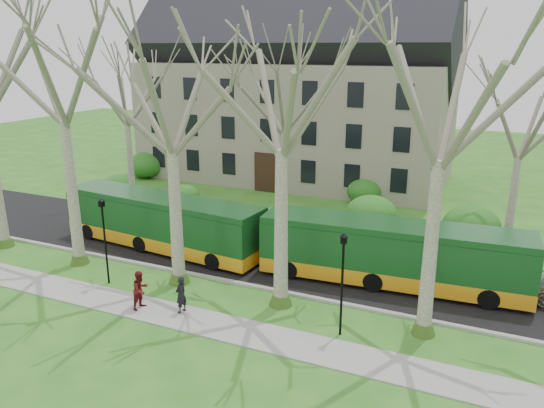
# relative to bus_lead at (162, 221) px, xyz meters

# --- Properties ---
(ground) EXTENTS (120.00, 120.00, 0.00)m
(ground) POSITION_rel_bus_lead_xyz_m (6.33, -4.11, -1.65)
(ground) COLOR #2B6B1E
(ground) RESTS_ON ground
(sidewalk) EXTENTS (70.00, 2.00, 0.06)m
(sidewalk) POSITION_rel_bus_lead_xyz_m (6.33, -6.61, -1.62)
(sidewalk) COLOR gray
(sidewalk) RESTS_ON ground
(road) EXTENTS (80.00, 8.00, 0.06)m
(road) POSITION_rel_bus_lead_xyz_m (6.33, 1.39, -1.62)
(road) COLOR black
(road) RESTS_ON ground
(curb) EXTENTS (80.00, 0.25, 0.14)m
(curb) POSITION_rel_bus_lead_xyz_m (6.33, -2.61, -1.58)
(curb) COLOR #A5A39E
(curb) RESTS_ON ground
(building) EXTENTS (26.50, 12.20, 16.00)m
(building) POSITION_rel_bus_lead_xyz_m (0.33, 19.89, 6.41)
(building) COLOR gray
(building) RESTS_ON ground
(tree_row_verge) EXTENTS (49.00, 7.00, 14.00)m
(tree_row_verge) POSITION_rel_bus_lead_xyz_m (6.33, -3.81, 5.35)
(tree_row_verge) COLOR gray
(tree_row_verge) RESTS_ON ground
(tree_row_far) EXTENTS (33.00, 7.00, 12.00)m
(tree_row_far) POSITION_rel_bus_lead_xyz_m (4.99, 6.89, 4.35)
(tree_row_far) COLOR gray
(tree_row_far) RESTS_ON ground
(lamp_row) EXTENTS (36.22, 0.22, 4.30)m
(lamp_row) POSITION_rel_bus_lead_xyz_m (6.33, -5.11, 0.92)
(lamp_row) COLOR black
(lamp_row) RESTS_ON ground
(hedges) EXTENTS (30.60, 8.60, 2.00)m
(hedges) POSITION_rel_bus_lead_xyz_m (1.66, 9.89, -0.65)
(hedges) COLOR #24611B
(hedges) RESTS_ON ground
(bus_lead) EXTENTS (12.94, 3.90, 3.19)m
(bus_lead) POSITION_rel_bus_lead_xyz_m (0.00, 0.00, 0.00)
(bus_lead) COLOR #154A1D
(bus_lead) RESTS_ON road
(bus_follow) EXTENTS (13.03, 3.57, 3.22)m
(bus_follow) POSITION_rel_bus_lead_xyz_m (13.16, 0.53, 0.02)
(bus_follow) COLOR #154A1D
(bus_follow) RESTS_ON road
(pedestrian_a) EXTENTS (0.48, 0.66, 1.68)m
(pedestrian_a) POSITION_rel_bus_lead_xyz_m (5.37, -6.23, -0.75)
(pedestrian_a) COLOR black
(pedestrian_a) RESTS_ON sidewalk
(pedestrian_b) EXTENTS (0.77, 0.93, 1.77)m
(pedestrian_b) POSITION_rel_bus_lead_xyz_m (3.52, -6.64, -0.71)
(pedestrian_b) COLOR #5D1515
(pedestrian_b) RESTS_ON sidewalk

